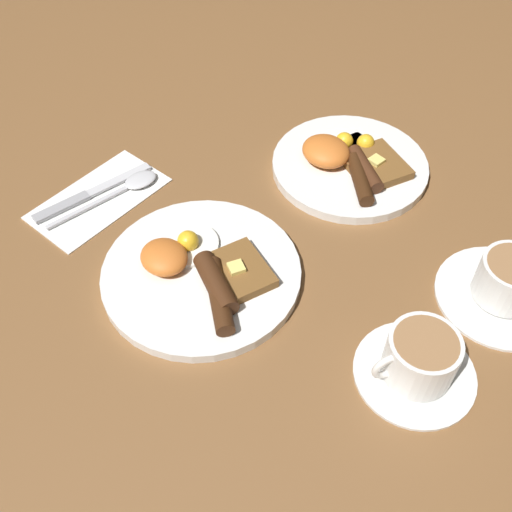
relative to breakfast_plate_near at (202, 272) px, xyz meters
name	(u,v)px	position (x,y,z in m)	size (l,w,h in m)	color
ground_plane	(202,277)	(0.00, 0.00, -0.01)	(3.00, 3.00, 0.00)	brown
breakfast_plate_near	(202,272)	(0.00, 0.00, 0.00)	(0.27, 0.27, 0.05)	white
breakfast_plate_far	(350,163)	(-0.01, 0.31, 0.00)	(0.24, 0.24, 0.05)	white
teacup_near	(418,361)	(0.28, 0.09, 0.02)	(0.14, 0.14, 0.07)	white
teacup_far	(507,285)	(0.29, 0.26, 0.01)	(0.17, 0.17, 0.07)	white
napkin	(99,198)	(-0.22, -0.01, -0.01)	(0.11, 0.20, 0.01)	white
knife	(87,195)	(-0.24, -0.02, -0.01)	(0.03, 0.19, 0.01)	silver
spoon	(130,185)	(-0.21, 0.03, 0.00)	(0.04, 0.18, 0.01)	silver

